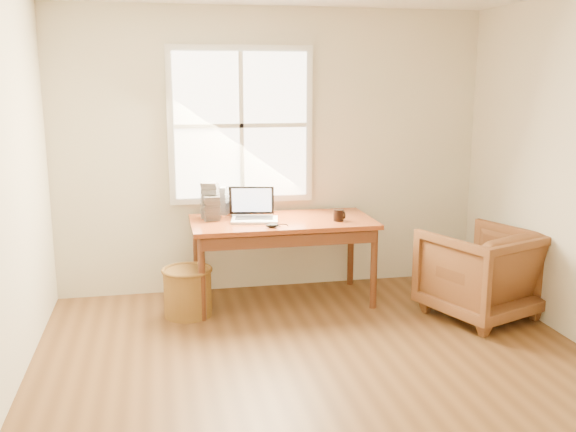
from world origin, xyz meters
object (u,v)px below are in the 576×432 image
Objects in this scene: desk at (282,222)px; coffee_mug at (338,215)px; armchair at (480,273)px; laptop at (254,203)px; wicker_stool at (188,293)px; cd_stack_a at (221,200)px.

coffee_mug is (0.47, -0.15, 0.07)m from desk.
armchair is 2.00m from laptop.
coffee_mug reaches higher than desk.
laptop reaches higher than coffee_mug.
wicker_stool is at bearing -166.87° from desk.
laptop is at bearing -42.06° from armchair.
desk is 15.95× the size of coffee_mug.
desk is 0.63m from cd_stack_a.
cd_stack_a is (-0.26, 0.36, -0.04)m from laptop.
coffee_mug is at bearing -17.48° from desk.
laptop is (-1.80, 0.69, 0.54)m from armchair.
armchair is at bearing -10.24° from laptop.
armchair is 8.26× the size of coffee_mug.
wicker_stool is at bearing -179.48° from coffee_mug.
coffee_mug reaches higher than armchair.
laptop is at bearing 167.49° from coffee_mug.
laptop is (0.61, 0.19, 0.71)m from wicker_stool.
desk is at bearing 13.13° from wicker_stool.
desk is at bearing 13.23° from laptop.
armchair reaches higher than desk.
laptop reaches higher than cd_stack_a.
desk is at bearing -34.81° from cd_stack_a.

